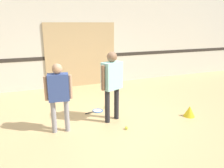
{
  "coord_description": "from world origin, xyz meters",
  "views": [
    {
      "loc": [
        -1.62,
        -4.32,
        2.15
      ],
      "look_at": [
        0.05,
        -0.04,
        0.86
      ],
      "focal_mm": 35.0,
      "sensor_mm": 36.0,
      "label": 1
    }
  ],
  "objects": [
    {
      "name": "wall_panel",
      "position": [
        0.11,
        3.06,
        1.08
      ],
      "size": [
        2.42,
        0.05,
        2.17
      ],
      "color": "tan",
      "rests_on": "ground_plane"
    },
    {
      "name": "ground_plane",
      "position": [
        0.0,
        0.0,
        0.0
      ],
      "size": [
        16.0,
        16.0,
        0.0
      ],
      "primitive_type": "plane",
      "color": "tan"
    },
    {
      "name": "wall_back",
      "position": [
        0.0,
        3.12,
        1.6
      ],
      "size": [
        16.0,
        0.07,
        3.2
      ],
      "color": "beige",
      "rests_on": "ground_plane"
    },
    {
      "name": "person_instructor",
      "position": [
        0.05,
        -0.04,
        0.97
      ],
      "size": [
        0.55,
        0.39,
        1.57
      ],
      "rotation": [
        0.0,
        0.0,
        0.4
      ],
      "color": "#232328",
      "rests_on": "ground_plane"
    },
    {
      "name": "person_student_left",
      "position": [
        -1.12,
        -0.17,
        0.87
      ],
      "size": [
        0.53,
        0.26,
        1.41
      ],
      "rotation": [
        0.0,
        0.0,
        -0.12
      ],
      "color": "gray",
      "rests_on": "ground_plane"
    },
    {
      "name": "training_cone",
      "position": [
        1.84,
        -0.51,
        0.13
      ],
      "size": [
        0.26,
        0.26,
        0.26
      ],
      "color": "yellow",
      "rests_on": "ground_plane"
    },
    {
      "name": "tennis_ball_near_instructor",
      "position": [
        0.17,
        -0.57,
        0.03
      ],
      "size": [
        0.07,
        0.07,
        0.07
      ],
      "primitive_type": "sphere",
      "color": "#CCE038",
      "rests_on": "ground_plane"
    },
    {
      "name": "racket_spare_on_floor",
      "position": [
        -0.12,
        0.58,
        0.01
      ],
      "size": [
        0.5,
        0.31,
        0.03
      ],
      "rotation": [
        0.0,
        0.0,
        3.35
      ],
      "color": "blue",
      "rests_on": "ground_plane"
    },
    {
      "name": "tennis_ball_by_spare_racket",
      "position": [
        0.16,
        0.7,
        0.03
      ],
      "size": [
        0.07,
        0.07,
        0.07
      ],
      "primitive_type": "sphere",
      "color": "#CCE038",
      "rests_on": "ground_plane"
    }
  ]
}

